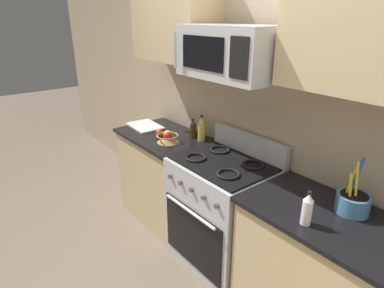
{
  "coord_description": "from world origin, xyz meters",
  "views": [
    {
      "loc": [
        1.63,
        -0.95,
        1.98
      ],
      "look_at": [
        -0.24,
        0.52,
        1.03
      ],
      "focal_mm": 30.39,
      "sensor_mm": 36.0,
      "label": 1
    }
  ],
  "objects_px": {
    "fruit_basket": "(168,137)",
    "bottle_vinegar": "(307,209)",
    "utensil_crock": "(353,202)",
    "cutting_board": "(145,126)",
    "bottle_soy": "(193,129)",
    "microwave": "(231,52)",
    "bottle_oil": "(202,129)",
    "range_oven": "(222,212)",
    "apple_loose": "(159,133)"
  },
  "relations": [
    {
      "from": "utensil_crock",
      "to": "bottle_soy",
      "type": "bearing_deg",
      "value": 178.29
    },
    {
      "from": "fruit_basket",
      "to": "bottle_vinegar",
      "type": "bearing_deg",
      "value": -3.92
    },
    {
      "from": "utensil_crock",
      "to": "fruit_basket",
      "type": "xyz_separation_m",
      "value": [
        -1.59,
        -0.21,
        -0.02
      ]
    },
    {
      "from": "utensil_crock",
      "to": "bottle_vinegar",
      "type": "bearing_deg",
      "value": -107.22
    },
    {
      "from": "range_oven",
      "to": "bottle_vinegar",
      "type": "xyz_separation_m",
      "value": [
        0.84,
        -0.18,
        0.53
      ]
    },
    {
      "from": "utensil_crock",
      "to": "apple_loose",
      "type": "distance_m",
      "value": 1.76
    },
    {
      "from": "bottle_oil",
      "to": "fruit_basket",
      "type": "bearing_deg",
      "value": -120.3
    },
    {
      "from": "microwave",
      "to": "utensil_crock",
      "type": "xyz_separation_m",
      "value": [
        0.94,
        0.1,
        -0.77
      ]
    },
    {
      "from": "range_oven",
      "to": "bottle_vinegar",
      "type": "bearing_deg",
      "value": -12.21
    },
    {
      "from": "fruit_basket",
      "to": "apple_loose",
      "type": "xyz_separation_m",
      "value": [
        -0.16,
        0.01,
        -0.01
      ]
    },
    {
      "from": "fruit_basket",
      "to": "bottle_oil",
      "type": "distance_m",
      "value": 0.32
    },
    {
      "from": "cutting_board",
      "to": "bottle_oil",
      "type": "xyz_separation_m",
      "value": [
        0.66,
        0.21,
        0.1
      ]
    },
    {
      "from": "bottle_vinegar",
      "to": "utensil_crock",
      "type": "bearing_deg",
      "value": 72.78
    },
    {
      "from": "range_oven",
      "to": "bottle_oil",
      "type": "distance_m",
      "value": 0.76
    },
    {
      "from": "apple_loose",
      "to": "bottle_oil",
      "type": "distance_m",
      "value": 0.41
    },
    {
      "from": "bottle_soy",
      "to": "range_oven",
      "type": "bearing_deg",
      "value": -16.33
    },
    {
      "from": "cutting_board",
      "to": "bottle_soy",
      "type": "height_order",
      "value": "bottle_soy"
    },
    {
      "from": "fruit_basket",
      "to": "apple_loose",
      "type": "height_order",
      "value": "fruit_basket"
    },
    {
      "from": "fruit_basket",
      "to": "apple_loose",
      "type": "bearing_deg",
      "value": 174.61
    },
    {
      "from": "bottle_vinegar",
      "to": "cutting_board",
      "type": "bearing_deg",
      "value": 175.34
    },
    {
      "from": "bottle_soy",
      "to": "apple_loose",
      "type": "bearing_deg",
      "value": -130.05
    },
    {
      "from": "fruit_basket",
      "to": "cutting_board",
      "type": "xyz_separation_m",
      "value": [
        -0.5,
        0.06,
        -0.04
      ]
    },
    {
      "from": "range_oven",
      "to": "bottle_vinegar",
      "type": "height_order",
      "value": "bottle_vinegar"
    },
    {
      "from": "utensil_crock",
      "to": "bottle_oil",
      "type": "height_order",
      "value": "utensil_crock"
    },
    {
      "from": "microwave",
      "to": "utensil_crock",
      "type": "distance_m",
      "value": 1.22
    },
    {
      "from": "range_oven",
      "to": "fruit_basket",
      "type": "xyz_separation_m",
      "value": [
        -0.65,
        -0.08,
        0.48
      ]
    },
    {
      "from": "fruit_basket",
      "to": "cutting_board",
      "type": "bearing_deg",
      "value": 173.17
    },
    {
      "from": "range_oven",
      "to": "bottle_oil",
      "type": "relative_size",
      "value": 4.63
    },
    {
      "from": "range_oven",
      "to": "bottle_soy",
      "type": "distance_m",
      "value": 0.81
    },
    {
      "from": "range_oven",
      "to": "utensil_crock",
      "type": "relative_size",
      "value": 3.27
    },
    {
      "from": "microwave",
      "to": "bottle_soy",
      "type": "height_order",
      "value": "microwave"
    },
    {
      "from": "range_oven",
      "to": "cutting_board",
      "type": "bearing_deg",
      "value": -179.02
    },
    {
      "from": "range_oven",
      "to": "cutting_board",
      "type": "height_order",
      "value": "range_oven"
    },
    {
      "from": "cutting_board",
      "to": "bottle_oil",
      "type": "height_order",
      "value": "bottle_oil"
    },
    {
      "from": "bottle_soy",
      "to": "bottle_vinegar",
      "type": "xyz_separation_m",
      "value": [
        1.45,
        -0.36,
        0.01
      ]
    },
    {
      "from": "microwave",
      "to": "fruit_basket",
      "type": "xyz_separation_m",
      "value": [
        -0.65,
        -0.11,
        -0.79
      ]
    },
    {
      "from": "cutting_board",
      "to": "bottle_soy",
      "type": "xyz_separation_m",
      "value": [
        0.55,
        0.2,
        0.07
      ]
    },
    {
      "from": "fruit_basket",
      "to": "bottle_soy",
      "type": "xyz_separation_m",
      "value": [
        0.05,
        0.26,
        0.04
      ]
    },
    {
      "from": "bottle_oil",
      "to": "cutting_board",
      "type": "bearing_deg",
      "value": -162.5
    },
    {
      "from": "bottle_vinegar",
      "to": "range_oven",
      "type": "bearing_deg",
      "value": 167.79
    },
    {
      "from": "apple_loose",
      "to": "bottle_vinegar",
      "type": "distance_m",
      "value": 1.65
    },
    {
      "from": "bottle_vinegar",
      "to": "bottle_soy",
      "type": "bearing_deg",
      "value": 166.05
    },
    {
      "from": "utensil_crock",
      "to": "bottle_soy",
      "type": "xyz_separation_m",
      "value": [
        -1.54,
        0.05,
        0.02
      ]
    },
    {
      "from": "microwave",
      "to": "bottle_vinegar",
      "type": "xyz_separation_m",
      "value": [
        0.84,
        -0.21,
        -0.74
      ]
    },
    {
      "from": "cutting_board",
      "to": "microwave",
      "type": "bearing_deg",
      "value": 2.3
    },
    {
      "from": "microwave",
      "to": "bottle_soy",
      "type": "bearing_deg",
      "value": 166.02
    },
    {
      "from": "microwave",
      "to": "bottle_soy",
      "type": "distance_m",
      "value": 0.98
    },
    {
      "from": "fruit_basket",
      "to": "bottle_vinegar",
      "type": "xyz_separation_m",
      "value": [
        1.49,
        -0.1,
        0.05
      ]
    },
    {
      "from": "bottle_vinegar",
      "to": "bottle_oil",
      "type": "relative_size",
      "value": 0.86
    },
    {
      "from": "apple_loose",
      "to": "utensil_crock",
      "type": "bearing_deg",
      "value": 6.41
    }
  ]
}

